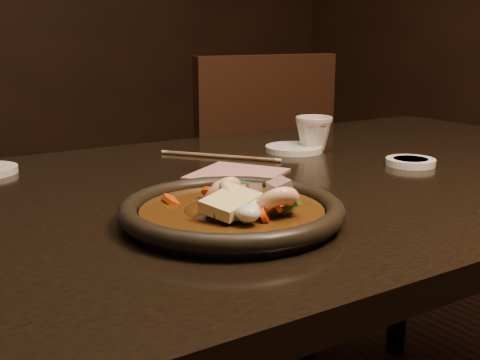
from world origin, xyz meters
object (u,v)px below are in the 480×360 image
chair (243,203)px  plate (232,212)px  tea_cup (314,132)px  table (294,215)px

chair → plate: size_ratio=3.10×
plate → tea_cup: bearing=38.8°
table → tea_cup: 0.27m
chair → tea_cup: chair is taller
table → plate: (-0.25, -0.18, 0.09)m
tea_cup → plate: bearing=-141.2°
table → plate: size_ratio=5.24×
table → tea_cup: bearing=42.4°
plate → tea_cup: (0.42, 0.34, 0.02)m
plate → tea_cup: size_ratio=3.78×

